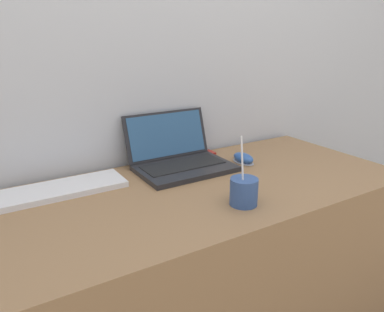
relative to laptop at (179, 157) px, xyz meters
name	(u,v)px	position (x,y,z in m)	size (l,w,h in m)	color
wall_back	(155,34)	(-0.01, 0.17, 0.48)	(7.00, 0.04, 2.50)	silver
desk	(206,271)	(-0.01, -0.21, -0.41)	(1.49, 0.69, 0.73)	#936D47
laptop	(179,157)	(0.00, 0.00, 0.00)	(0.37, 0.31, 0.21)	#232326
drink_cup	(244,191)	(0.00, -0.41, 0.00)	(0.09, 0.09, 0.22)	#33518C
computer_mouse	(243,158)	(0.26, -0.09, -0.03)	(0.07, 0.11, 0.04)	#B2B2B7
external_keyboard	(60,189)	(-0.47, -0.01, -0.03)	(0.44, 0.16, 0.02)	silver
usb_stick	(211,152)	(0.22, 0.09, -0.04)	(0.02, 0.06, 0.01)	#B2261E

